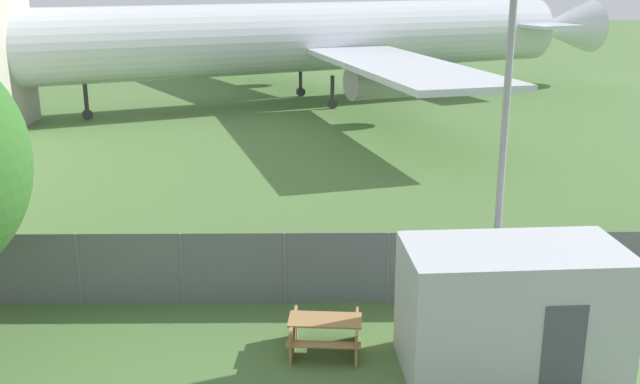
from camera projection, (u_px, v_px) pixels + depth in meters
perimeter_fence at (388, 268)px, 18.50m from camera, size 56.07×0.07×1.85m
airplane at (295, 39)px, 45.40m from camera, size 44.11×36.29×12.30m
portable_cabin at (511, 309)px, 15.30m from camera, size 4.55×2.62×2.68m
picnic_bench_near_cabin at (325, 331)px, 16.25m from camera, size 1.68×1.52×0.76m
light_mast at (507, 89)px, 16.08m from camera, size 0.44×0.44×9.27m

